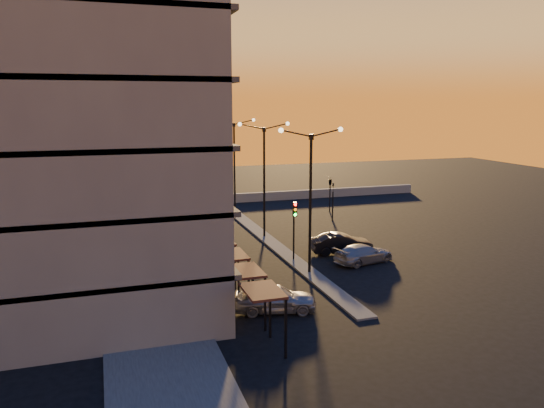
{
  "coord_description": "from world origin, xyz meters",
  "views": [
    {
      "loc": [
        -12.61,
        -30.88,
        10.99
      ],
      "look_at": [
        -0.97,
        4.95,
        3.8
      ],
      "focal_mm": 35.0,
      "sensor_mm": 36.0,
      "label": 1
    }
  ],
  "objects_px": {
    "car_wagon": "(364,254)",
    "car_hatchback": "(274,298)",
    "streetlamp_mid": "(264,171)",
    "car_sedan": "(342,244)",
    "traffic_light_main": "(294,221)"
  },
  "relations": [
    {
      "from": "traffic_light_main",
      "to": "car_wagon",
      "type": "relative_size",
      "value": 0.94
    },
    {
      "from": "streetlamp_mid",
      "to": "car_hatchback",
      "type": "relative_size",
      "value": 2.15
    },
    {
      "from": "traffic_light_main",
      "to": "car_sedan",
      "type": "xyz_separation_m",
      "value": [
        4.03,
        0.78,
        -2.14
      ]
    },
    {
      "from": "streetlamp_mid",
      "to": "traffic_light_main",
      "type": "bearing_deg",
      "value": -90.0
    },
    {
      "from": "car_sedan",
      "to": "car_hatchback",
      "type": "bearing_deg",
      "value": 146.77
    },
    {
      "from": "traffic_light_main",
      "to": "car_hatchback",
      "type": "distance_m",
      "value": 9.54
    },
    {
      "from": "car_sedan",
      "to": "traffic_light_main",
      "type": "bearing_deg",
      "value": 109.97
    },
    {
      "from": "streetlamp_mid",
      "to": "car_sedan",
      "type": "xyz_separation_m",
      "value": [
        4.03,
        -6.35,
        -4.84
      ]
    },
    {
      "from": "car_wagon",
      "to": "car_hatchback",
      "type": "bearing_deg",
      "value": 112.76
    },
    {
      "from": "traffic_light_main",
      "to": "car_sedan",
      "type": "distance_m",
      "value": 4.63
    },
    {
      "from": "streetlamp_mid",
      "to": "car_wagon",
      "type": "height_order",
      "value": "streetlamp_mid"
    },
    {
      "from": "streetlamp_mid",
      "to": "car_sedan",
      "type": "height_order",
      "value": "streetlamp_mid"
    },
    {
      "from": "car_hatchback",
      "to": "car_sedan",
      "type": "height_order",
      "value": "car_hatchback"
    },
    {
      "from": "streetlamp_mid",
      "to": "car_hatchback",
      "type": "height_order",
      "value": "streetlamp_mid"
    },
    {
      "from": "car_hatchback",
      "to": "car_wagon",
      "type": "xyz_separation_m",
      "value": [
        8.71,
        6.45,
        -0.1
      ]
    }
  ]
}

